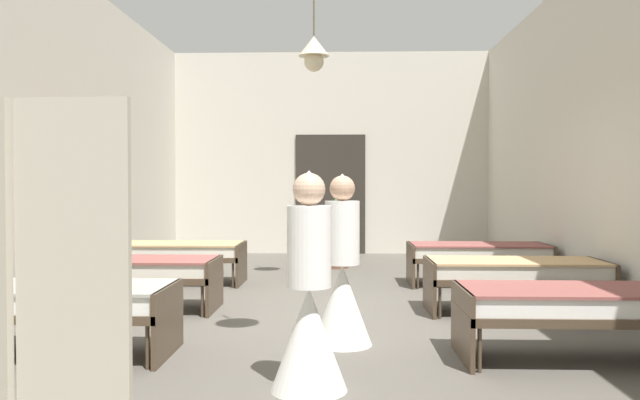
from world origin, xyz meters
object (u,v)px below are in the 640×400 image
(bed_right_row_0, at_px, (581,305))
(bed_left_row_1, at_px, (131,271))
(bed_left_row_2, at_px, (176,252))
(nurse_near_aisle, at_px, (308,312))
(bed_left_row_0, at_px, (55,302))
(nurse_mid_aisle, at_px, (342,284))
(bed_right_row_2, at_px, (478,253))
(bed_right_row_1, at_px, (515,272))
(potted_plant, at_px, (336,228))

(bed_right_row_0, bearing_deg, bed_left_row_1, 155.76)
(bed_left_row_2, bearing_deg, nurse_near_aisle, -65.43)
(bed_left_row_0, relative_size, bed_left_row_2, 1.00)
(bed_right_row_0, xyz_separation_m, nurse_near_aisle, (-2.11, -0.81, 0.09))
(bed_left_row_0, bearing_deg, bed_right_row_0, 0.00)
(bed_left_row_0, relative_size, nurse_mid_aisle, 1.28)
(bed_right_row_0, bearing_deg, nurse_mid_aisle, 166.95)
(nurse_mid_aisle, bearing_deg, nurse_near_aisle, -121.68)
(bed_right_row_0, bearing_deg, bed_left_row_2, 138.00)
(bed_left_row_1, bearing_deg, bed_left_row_2, 90.00)
(bed_left_row_0, xyz_separation_m, bed_right_row_2, (4.22, 3.80, 0.00))
(bed_right_row_2, bearing_deg, nurse_mid_aisle, -119.26)
(bed_right_row_1, distance_m, bed_left_row_2, 4.63)
(bed_right_row_0, height_order, bed_left_row_2, same)
(nurse_near_aisle, height_order, potted_plant, nurse_near_aisle)
(nurse_near_aisle, relative_size, potted_plant, 1.24)
(bed_left_row_1, relative_size, nurse_near_aisle, 1.28)
(bed_left_row_0, relative_size, bed_left_row_1, 1.00)
(potted_plant, bearing_deg, bed_left_row_1, -121.15)
(bed_left_row_2, height_order, nurse_near_aisle, nurse_near_aisle)
(bed_left_row_0, relative_size, potted_plant, 1.59)
(bed_left_row_0, xyz_separation_m, bed_right_row_1, (4.22, 1.90, 0.00))
(bed_right_row_1, height_order, bed_left_row_2, same)
(bed_right_row_0, xyz_separation_m, potted_plant, (-1.99, 5.60, 0.24))
(bed_left_row_2, height_order, nurse_mid_aisle, nurse_mid_aisle)
(bed_left_row_1, height_order, bed_right_row_1, same)
(bed_left_row_0, height_order, potted_plant, potted_plant)
(bed_left_row_0, height_order, bed_right_row_0, same)
(bed_right_row_2, bearing_deg, nurse_near_aisle, -114.65)
(bed_right_row_1, relative_size, potted_plant, 1.59)
(nurse_mid_aisle, bearing_deg, potted_plant, 69.92)
(bed_left_row_1, bearing_deg, bed_right_row_2, 24.24)
(potted_plant, bearing_deg, bed_right_row_0, -70.46)
(bed_right_row_0, height_order, bed_right_row_2, same)
(bed_left_row_2, bearing_deg, bed_right_row_2, 0.00)
(bed_left_row_1, distance_m, bed_right_row_1, 4.22)
(bed_left_row_0, height_order, bed_left_row_1, same)
(bed_left_row_0, bearing_deg, potted_plant, 68.24)
(bed_left_row_0, xyz_separation_m, bed_left_row_2, (0.00, 3.80, 0.00))
(nurse_near_aisle, bearing_deg, potted_plant, -67.91)
(bed_right_row_2, relative_size, nurse_mid_aisle, 1.28)
(bed_left_row_1, bearing_deg, bed_right_row_1, 0.00)
(nurse_mid_aisle, bearing_deg, bed_left_row_0, 169.39)
(bed_right_row_0, distance_m, bed_left_row_2, 5.68)
(bed_right_row_1, bearing_deg, bed_left_row_1, 180.00)
(bed_left_row_2, relative_size, bed_right_row_2, 1.00)
(bed_right_row_1, xyz_separation_m, potted_plant, (-1.99, 3.70, 0.24))
(bed_right_row_2, height_order, nurse_near_aisle, nurse_near_aisle)
(bed_left_row_2, bearing_deg, bed_left_row_0, -90.00)
(bed_right_row_1, relative_size, bed_right_row_2, 1.00)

